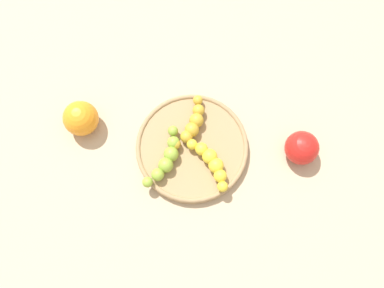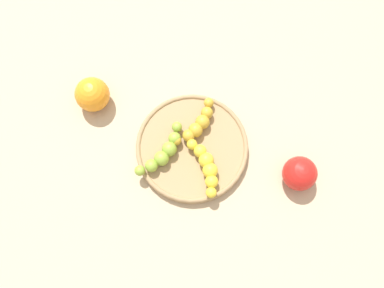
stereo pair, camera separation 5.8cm
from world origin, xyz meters
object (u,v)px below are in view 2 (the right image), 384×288
at_px(banana_yellow, 206,166).
at_px(apple_red, 300,173).
at_px(banana_green, 164,152).
at_px(orange_fruit, 92,95).
at_px(fruit_bowl, 192,147).
at_px(banana_spotted, 197,125).

height_order(banana_yellow, apple_red, apple_red).
bearing_deg(banana_green, orange_fruit, 179.01).
bearing_deg(apple_red, banana_green, -30.15).
bearing_deg(apple_red, orange_fruit, -42.70).
bearing_deg(apple_red, fruit_bowl, -36.73).
distance_m(banana_green, apple_red, 0.29).
bearing_deg(banana_green, apple_red, 29.20).
height_order(fruit_bowl, orange_fruit, orange_fruit).
height_order(banana_green, banana_spotted, same).
xyz_separation_m(banana_green, apple_red, (-0.25, 0.14, 0.00)).
bearing_deg(banana_spotted, apple_red, 12.32).
relative_size(banana_yellow, orange_fruit, 1.76).
xyz_separation_m(fruit_bowl, banana_green, (0.06, -0.01, 0.02)).
distance_m(apple_red, orange_fruit, 0.47).
xyz_separation_m(banana_spotted, apple_red, (-0.16, 0.18, 0.00)).
height_order(banana_green, orange_fruit, orange_fruit).
bearing_deg(banana_yellow, orange_fruit, 127.44).
distance_m(banana_yellow, orange_fruit, 0.29).
bearing_deg(banana_yellow, fruit_bowl, 102.43).
height_order(banana_green, banana_yellow, same).
xyz_separation_m(banana_green, orange_fruit, (0.10, -0.18, 0.00)).
bearing_deg(fruit_bowl, orange_fruit, -48.31).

